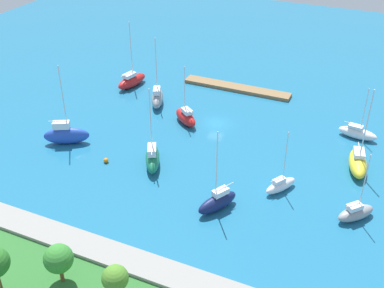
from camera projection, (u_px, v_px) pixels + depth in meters
The scene contains 16 objects.
water at pixel (216, 123), 81.98m from camera, with size 160.00×160.00×0.00m, color #1E668C.
pier_dock at pixel (237, 88), 93.42m from camera, with size 21.27×2.84×0.66m, color olive.
breakwater at pixel (103, 254), 54.72m from camera, with size 66.34×3.62×1.32m, color gray.
park_tree_center at pixel (58, 259), 49.38m from camera, with size 3.13×3.13×4.78m.
park_tree_mideast at pixel (115, 279), 46.27m from camera, with size 2.67×2.67×5.23m.
sailboat_gray_inner_mooring at pixel (157, 97), 87.29m from camera, with size 4.64×7.15×12.56m.
sailboat_red_along_channel at pixel (186, 117), 81.39m from camera, with size 5.97×5.24×10.33m.
sailboat_white_mid_basin at pixel (358, 133), 77.40m from camera, with size 6.38×2.80×8.96m.
sailboat_yellow_far_north at pixel (358, 162), 69.57m from camera, with size 3.98×7.76×13.14m.
sailboat_blue_center_basin at pixel (66, 135), 75.67m from camera, with size 7.28×5.18×13.31m.
sailboat_navy_lone_north at pixel (218, 202), 61.85m from camera, with size 4.45×6.23×11.87m.
sailboat_green_off_beacon at pixel (152, 157), 70.36m from camera, with size 5.12×7.26×12.35m.
sailboat_gray_west_end at pixel (356, 213), 60.39m from camera, with size 5.00×5.32×9.69m.
sailboat_red_outer_mooring at pixel (132, 80), 94.12m from camera, with size 3.84×7.74×12.91m.
sailboat_white_east_end at pixel (281, 185), 65.45m from camera, with size 3.94×5.25×9.25m.
mooring_buoy_orange at pixel (106, 160), 71.62m from camera, with size 0.74×0.74×0.74m, color orange.
Camera 1 is at (-25.68, 66.90, 40.19)m, focal length 44.71 mm.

